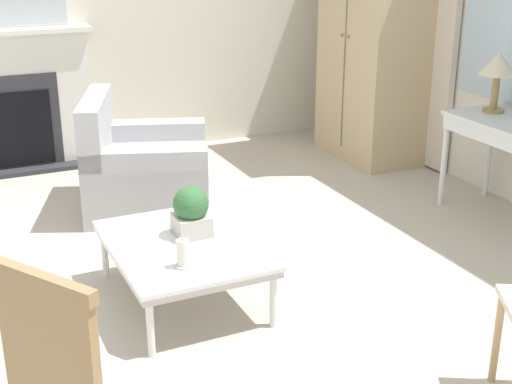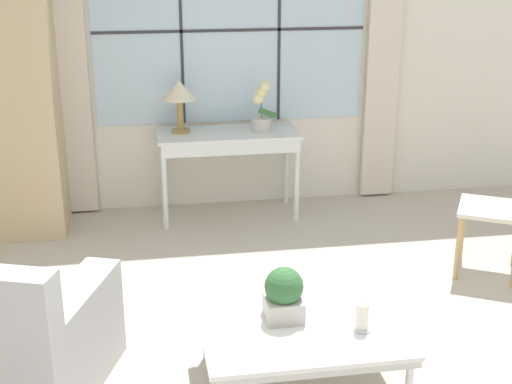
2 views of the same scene
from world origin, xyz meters
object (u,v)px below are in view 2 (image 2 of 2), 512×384
(potted_plant_small, at_px, (284,294))
(pillar_candle, at_px, (362,318))
(potted_orchid, at_px, (262,111))
(armchair_upholstered, at_px, (4,342))
(side_chair_wooden, at_px, (510,193))
(table_lamp, at_px, (179,93))
(coffee_table, at_px, (301,332))
(console_table, at_px, (228,142))

(potted_plant_small, relative_size, pillar_candle, 1.78)
(potted_orchid, relative_size, armchair_upholstered, 0.35)
(potted_orchid, bearing_deg, armchair_upholstered, -127.29)
(side_chair_wooden, relative_size, pillar_candle, 6.69)
(table_lamp, xyz_separation_m, armchair_upholstered, (-1.08, -2.37, -0.79))
(potted_orchid, height_order, coffee_table, potted_orchid)
(armchair_upholstered, bearing_deg, coffee_table, -8.22)
(armchair_upholstered, bearing_deg, potted_orchid, 52.71)
(potted_plant_small, bearing_deg, console_table, 89.64)
(coffee_table, bearing_deg, pillar_candle, -18.15)
(console_table, relative_size, table_lamp, 2.71)
(potted_orchid, xyz_separation_m, side_chair_wooden, (1.48, -1.45, -0.30))
(armchair_upholstered, relative_size, potted_plant_small, 4.12)
(console_table, height_order, potted_orchid, potted_orchid)
(pillar_candle, bearing_deg, table_lamp, 105.47)
(console_table, xyz_separation_m, side_chair_wooden, (1.77, -1.46, -0.04))
(armchair_upholstered, bearing_deg, potted_plant_small, -5.31)
(table_lamp, height_order, armchair_upholstered, table_lamp)
(table_lamp, bearing_deg, coffee_table, -80.14)
(table_lamp, distance_m, potted_orchid, 0.69)
(table_lamp, height_order, pillar_candle, table_lamp)
(console_table, height_order, potted_plant_small, console_table)
(console_table, relative_size, armchair_upholstered, 0.98)
(potted_plant_small, bearing_deg, side_chair_wooden, 29.18)
(console_table, bearing_deg, table_lamp, 172.05)
(coffee_table, height_order, potted_plant_small, potted_plant_small)
(coffee_table, distance_m, potted_plant_small, 0.22)
(armchair_upholstered, xyz_separation_m, potted_plant_small, (1.46, -0.14, 0.22))
(potted_orchid, xyz_separation_m, coffee_table, (-0.22, -2.53, -0.59))
(armchair_upholstered, relative_size, coffee_table, 1.15)
(coffee_table, bearing_deg, potted_orchid, 85.02)
(console_table, relative_size, side_chair_wooden, 1.07)
(console_table, distance_m, potted_orchid, 0.38)
(potted_orchid, distance_m, side_chair_wooden, 2.09)
(side_chair_wooden, bearing_deg, potted_orchid, 135.73)
(pillar_candle, bearing_deg, potted_orchid, 91.61)
(coffee_table, bearing_deg, side_chair_wooden, 32.41)
(console_table, bearing_deg, pillar_candle, -82.29)
(table_lamp, bearing_deg, potted_plant_small, -81.55)
(table_lamp, height_order, coffee_table, table_lamp)
(pillar_candle, bearing_deg, side_chair_wooden, 39.88)
(console_table, bearing_deg, coffee_table, -88.57)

